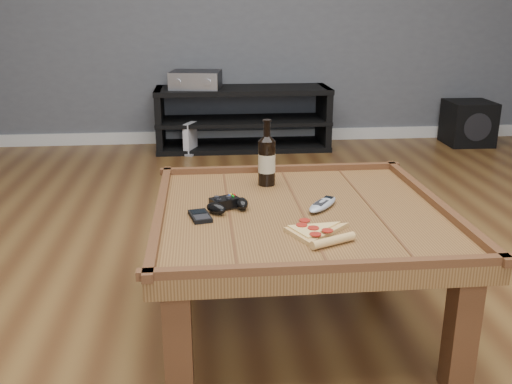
{
  "coord_description": "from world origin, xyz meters",
  "views": [
    {
      "loc": [
        -0.33,
        -1.84,
        1.13
      ],
      "look_at": [
        -0.16,
        -0.0,
        0.52
      ],
      "focal_mm": 40.0,
      "sensor_mm": 36.0,
      "label": 1
    }
  ],
  "objects": [
    {
      "name": "game_controller",
      "position": [
        -0.25,
        0.02,
        0.47
      ],
      "size": [
        0.16,
        0.14,
        0.05
      ],
      "rotation": [
        0.0,
        0.0,
        0.43
      ],
      "color": "black",
      "rests_on": "coffee_table"
    },
    {
      "name": "subwoofer",
      "position": [
        1.91,
        2.72,
        0.18
      ],
      "size": [
        0.37,
        0.38,
        0.36
      ],
      "rotation": [
        0.0,
        0.0,
        -0.03
      ],
      "color": "black",
      "rests_on": "ground"
    },
    {
      "name": "media_console",
      "position": [
        0.0,
        2.75,
        0.25
      ],
      "size": [
        1.4,
        0.45,
        0.5
      ],
      "color": "black",
      "rests_on": "ground"
    },
    {
      "name": "beer_bottle",
      "position": [
        -0.09,
        0.3,
        0.56
      ],
      "size": [
        0.07,
        0.07,
        0.26
      ],
      "color": "black",
      "rests_on": "coffee_table"
    },
    {
      "name": "remote_control",
      "position": [
        0.08,
        0.01,
        0.46
      ],
      "size": [
        0.16,
        0.18,
        0.03
      ],
      "rotation": [
        0.0,
        0.0,
        -0.64
      ],
      "color": "#979DA4",
      "rests_on": "coffee_table"
    },
    {
      "name": "coffee_table",
      "position": [
        0.0,
        0.0,
        0.39
      ],
      "size": [
        1.03,
        1.03,
        0.48
      ],
      "color": "#533317",
      "rests_on": "ground"
    },
    {
      "name": "smartphone",
      "position": [
        -0.35,
        -0.05,
        0.46
      ],
      "size": [
        0.08,
        0.12,
        0.02
      ],
      "rotation": [
        0.0,
        0.0,
        0.22
      ],
      "color": "black",
      "rests_on": "coffee_table"
    },
    {
      "name": "baseboard",
      "position": [
        0.0,
        2.99,
        0.05
      ],
      "size": [
        5.0,
        0.02,
        0.1
      ],
      "primitive_type": "cube",
      "color": "silver",
      "rests_on": "ground"
    },
    {
      "name": "pizza_slice",
      "position": [
        0.01,
        -0.24,
        0.46
      ],
      "size": [
        0.26,
        0.32,
        0.03
      ],
      "rotation": [
        0.0,
        0.0,
        0.43
      ],
      "color": "tan",
      "rests_on": "coffee_table"
    },
    {
      "name": "ground",
      "position": [
        0.0,
        0.0,
        0.0
      ],
      "size": [
        6.0,
        6.0,
        0.0
      ],
      "primitive_type": "plane",
      "color": "#4D2E16",
      "rests_on": "ground"
    },
    {
      "name": "game_console",
      "position": [
        -0.43,
        2.61,
        0.11
      ],
      "size": [
        0.18,
        0.22,
        0.25
      ],
      "rotation": [
        0.0,
        0.0,
        -0.4
      ],
      "color": "gray",
      "rests_on": "ground"
    },
    {
      "name": "av_receiver",
      "position": [
        -0.37,
        2.75,
        0.57
      ],
      "size": [
        0.43,
        0.38,
        0.13
      ],
      "rotation": [
        0.0,
        0.0,
        -0.16
      ],
      "color": "black",
      "rests_on": "media_console"
    }
  ]
}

